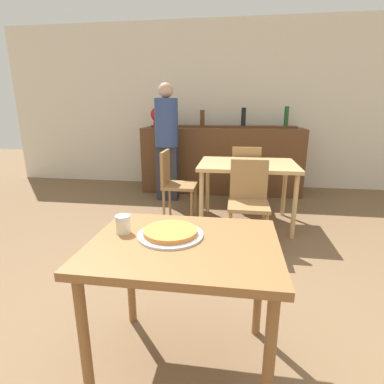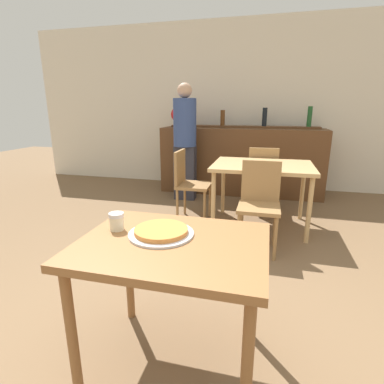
{
  "view_description": "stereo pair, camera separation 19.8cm",
  "coord_description": "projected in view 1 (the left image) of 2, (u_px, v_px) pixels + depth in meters",
  "views": [
    {
      "loc": [
        0.24,
        -1.33,
        1.38
      ],
      "look_at": [
        -0.04,
        0.55,
        0.85
      ],
      "focal_mm": 28.0,
      "sensor_mm": 36.0,
      "label": 1
    },
    {
      "loc": [
        0.43,
        -1.3,
        1.38
      ],
      "look_at": [
        -0.04,
        0.55,
        0.85
      ],
      "focal_mm": 28.0,
      "sensor_mm": 36.0,
      "label": 2
    }
  ],
  "objects": [
    {
      "name": "bar_counter",
      "position": [
        221.0,
        160.0,
        5.0
      ],
      "size": [
        2.6,
        0.56,
        1.07
      ],
      "color": "brown",
      "rests_on": "ground_plane"
    },
    {
      "name": "potted_plant",
      "position": [
        158.0,
        116.0,
        4.9
      ],
      "size": [
        0.24,
        0.24,
        0.33
      ],
      "color": "maroon",
      "rests_on": "bar_counter"
    },
    {
      "name": "cheese_shaker",
      "position": [
        123.0,
        224.0,
        1.57
      ],
      "size": [
        0.08,
        0.08,
        0.1
      ],
      "color": "beige",
      "rests_on": "dining_table_near"
    },
    {
      "name": "person_standing",
      "position": [
        167.0,
        139.0,
        4.45
      ],
      "size": [
        0.34,
        0.34,
        1.73
      ],
      "color": "#2D2D38",
      "rests_on": "ground_plane"
    },
    {
      "name": "dining_table_far",
      "position": [
        247.0,
        170.0,
        3.53
      ],
      "size": [
        1.12,
        0.85,
        0.76
      ],
      "color": "tan",
      "rests_on": "ground_plane"
    },
    {
      "name": "chair_far_side_back",
      "position": [
        245.0,
        173.0,
        4.15
      ],
      "size": [
        0.4,
        0.4,
        0.88
      ],
      "rotation": [
        0.0,
        0.0,
        3.14
      ],
      "color": "olive",
      "rests_on": "ground_plane"
    },
    {
      "name": "dining_table_near",
      "position": [
        184.0,
        259.0,
        1.5
      ],
      "size": [
        0.93,
        0.72,
        0.75
      ],
      "color": "brown",
      "rests_on": "ground_plane"
    },
    {
      "name": "chair_far_side_left",
      "position": [
        174.0,
        180.0,
        3.7
      ],
      "size": [
        0.4,
        0.4,
        0.88
      ],
      "rotation": [
        0.0,
        0.0,
        1.57
      ],
      "color": "olive",
      "rests_on": "ground_plane"
    },
    {
      "name": "pizza_tray",
      "position": [
        170.0,
        233.0,
        1.54
      ],
      "size": [
        0.34,
        0.34,
        0.04
      ],
      "color": "silver",
      "rests_on": "dining_table_near"
    },
    {
      "name": "chair_far_side_front",
      "position": [
        248.0,
        197.0,
        3.01
      ],
      "size": [
        0.4,
        0.4,
        0.88
      ],
      "color": "olive",
      "rests_on": "ground_plane"
    },
    {
      "name": "bar_back_shelf",
      "position": [
        224.0,
        124.0,
        4.97
      ],
      "size": [
        2.39,
        0.24,
        0.34
      ],
      "color": "brown",
      "rests_on": "bar_counter"
    },
    {
      "name": "wall_back",
      "position": [
        224.0,
        107.0,
        5.24
      ],
      "size": [
        8.0,
        0.05,
        2.8
      ],
      "color": "silver",
      "rests_on": "ground_plane"
    },
    {
      "name": "ground_plane",
      "position": [
        185.0,
        363.0,
        1.68
      ],
      "size": [
        16.0,
        16.0,
        0.0
      ],
      "primitive_type": "plane",
      "color": "brown"
    }
  ]
}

